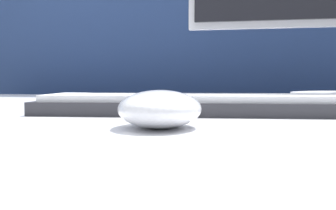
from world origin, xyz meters
TOP-DOWN VIEW (x-y plane):
  - partition_panel at (0.00, 0.65)m, footprint 5.00×0.03m
  - computer_mouse_near at (-0.06, -0.21)m, footprint 0.09×0.12m
  - keyboard at (-0.06, -0.04)m, footprint 0.39×0.16m

SIDE VIEW (x-z plane):
  - partition_panel at x=0.00m, z-range 0.00..1.22m
  - keyboard at x=-0.06m, z-range 0.71..0.73m
  - computer_mouse_near at x=-0.06m, z-range 0.71..0.74m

